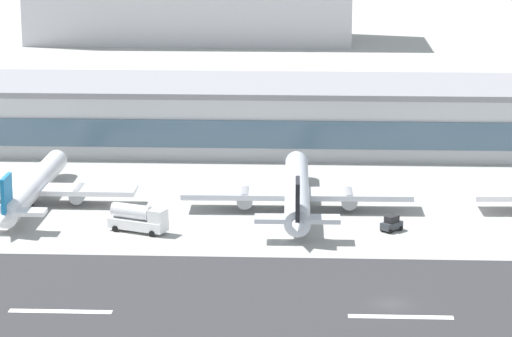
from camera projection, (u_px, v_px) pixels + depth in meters
name	position (u px, v px, depth m)	size (l,w,h in m)	color
ground_plane	(392.00, 305.00, 143.50)	(1400.00, 1400.00, 0.00)	#9E9E99
runway_strip	(394.00, 317.00, 139.35)	(800.00, 42.73, 0.08)	#2D2D30
runway_centreline_dash_3	(60.00, 311.00, 141.05)	(12.00, 1.20, 0.01)	white
runway_centreline_dash_4	(401.00, 317.00, 139.31)	(12.00, 1.20, 0.01)	white
terminal_building	(307.00, 115.00, 224.54)	(171.27, 26.13, 11.87)	#B7BABC
airliner_blue_tail_gate_0	(31.00, 189.00, 185.41)	(31.72, 39.24, 8.19)	silver
airliner_black_tail_gate_1	(297.00, 193.00, 182.09)	(34.56, 41.69, 8.70)	silver
service_fuel_truck_0	(138.00, 218.00, 171.81)	(8.85, 5.63, 3.95)	white
service_baggage_tug_1	(392.00, 224.00, 172.59)	(3.38, 3.41, 2.20)	#2D3338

